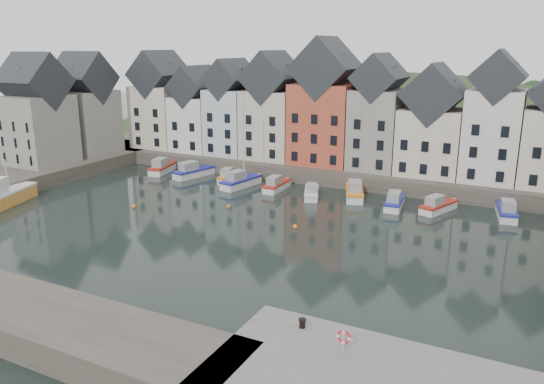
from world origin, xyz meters
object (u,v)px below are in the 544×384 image
Objects in this scene: boat_d at (240,181)px; life_ring_post at (344,337)px; boat_a at (163,167)px; mooring_bollard at (302,323)px.

life_ring_post is at bearing -42.58° from boat_d.
life_ring_post is at bearing -54.15° from boat_a.
boat_a is 55.71m from life_ring_post.
life_ring_post is at bearing -23.24° from mooring_bollard.
mooring_bollard reaches higher than boat_a.
life_ring_post is (27.01, -34.74, 2.03)m from boat_d.
mooring_bollard is 0.43× the size of life_ring_post.
life_ring_post is (3.09, -1.33, 0.55)m from mooring_bollard.
life_ring_post reaches higher than mooring_bollard.
boat_d is 44.06m from life_ring_post.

